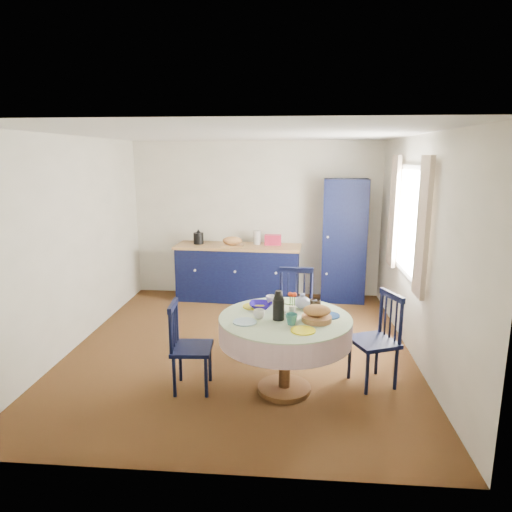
% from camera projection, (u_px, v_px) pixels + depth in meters
% --- Properties ---
extents(floor, '(4.50, 4.50, 0.00)m').
position_uv_depth(floor, '(241.00, 347.00, 5.51)').
color(floor, black).
rests_on(floor, ground).
extents(ceiling, '(4.50, 4.50, 0.00)m').
position_uv_depth(ceiling, '(239.00, 134.00, 4.97)').
color(ceiling, white).
rests_on(ceiling, wall_back).
extents(wall_back, '(4.00, 0.02, 2.50)m').
position_uv_depth(wall_back, '(256.00, 219.00, 7.43)').
color(wall_back, white).
rests_on(wall_back, floor).
extents(wall_left, '(0.02, 4.50, 2.50)m').
position_uv_depth(wall_left, '(73.00, 243.00, 5.41)').
color(wall_left, white).
rests_on(wall_left, floor).
extents(wall_right, '(0.02, 4.50, 2.50)m').
position_uv_depth(wall_right, '(418.00, 249.00, 5.08)').
color(wall_right, white).
rests_on(wall_right, floor).
extents(window, '(0.10, 1.74, 1.45)m').
position_uv_depth(window, '(409.00, 221.00, 5.32)').
color(window, white).
rests_on(window, wall_right).
extents(kitchen_counter, '(2.01, 0.72, 1.12)m').
position_uv_depth(kitchen_counter, '(238.00, 271.00, 7.29)').
color(kitchen_counter, black).
rests_on(kitchen_counter, floor).
extents(pantry_cabinet, '(0.70, 0.52, 1.92)m').
position_uv_depth(pantry_cabinet, '(344.00, 241.00, 7.14)').
color(pantry_cabinet, black).
rests_on(pantry_cabinet, floor).
extents(dining_table, '(1.27, 1.27, 1.05)m').
position_uv_depth(dining_table, '(286.00, 329.00, 4.36)').
color(dining_table, '#503217').
rests_on(dining_table, floor).
extents(chair_left, '(0.41, 0.42, 0.89)m').
position_uv_depth(chair_left, '(188.00, 346.00, 4.44)').
color(chair_left, black).
rests_on(chair_left, floor).
extents(chair_far, '(0.46, 0.44, 0.99)m').
position_uv_depth(chair_far, '(295.00, 311.00, 5.30)').
color(chair_far, black).
rests_on(chair_far, floor).
extents(chair_right, '(0.53, 0.55, 0.95)m').
position_uv_depth(chair_right, '(377.00, 339.00, 4.55)').
color(chair_right, black).
rests_on(chair_right, floor).
extents(mug_a, '(0.11, 0.11, 0.09)m').
position_uv_depth(mug_a, '(259.00, 314.00, 4.29)').
color(mug_a, silver).
rests_on(mug_a, dining_table).
extents(mug_b, '(0.11, 0.11, 0.10)m').
position_uv_depth(mug_b, '(291.00, 319.00, 4.13)').
color(mug_b, '#317A74').
rests_on(mug_b, dining_table).
extents(mug_c, '(0.12, 0.12, 0.09)m').
position_uv_depth(mug_c, '(315.00, 304.00, 4.57)').
color(mug_c, black).
rests_on(mug_c, dining_table).
extents(mug_d, '(0.11, 0.11, 0.10)m').
position_uv_depth(mug_d, '(271.00, 300.00, 4.67)').
color(mug_d, silver).
rests_on(mug_d, dining_table).
extents(cobalt_bowl, '(0.23, 0.23, 0.06)m').
position_uv_depth(cobalt_bowl, '(261.00, 305.00, 4.58)').
color(cobalt_bowl, '#150977').
rests_on(cobalt_bowl, dining_table).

